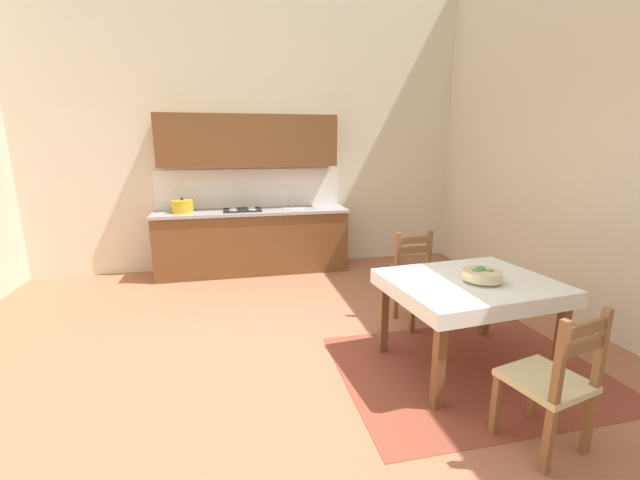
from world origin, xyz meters
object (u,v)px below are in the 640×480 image
Objects in this scene: dining_table at (469,294)px; dining_chair_camera_side at (552,382)px; dining_chair_kitchen_side at (419,281)px; kitchen_cabinetry at (252,213)px; fruit_bowl at (482,275)px.

dining_table is 0.99m from dining_chair_camera_side.
kitchen_cabinetry is at bearing 125.77° from dining_chair_kitchen_side.
kitchen_cabinetry is at bearing 117.14° from dining_table.
kitchen_cabinetry is 8.95× the size of fruit_bowl.
kitchen_cabinetry is 2.69m from dining_chair_kitchen_side.
dining_table is at bearing 122.13° from fruit_bowl.
fruit_bowl is at bearing -62.73° from kitchen_cabinetry.
dining_chair_camera_side is 0.97m from fruit_bowl.
dining_chair_camera_side is at bearing -92.86° from dining_table.
dining_chair_kitchen_side and dining_chair_camera_side have the same top height.
dining_table is at bearing -89.78° from dining_chair_kitchen_side.
dining_chair_camera_side is (-0.05, -0.97, -0.18)m from dining_table.
dining_table is 4.57× the size of fruit_bowl.
dining_chair_camera_side is at bearing -69.37° from kitchen_cabinetry.
kitchen_cabinetry reaches higher than fruit_bowl.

